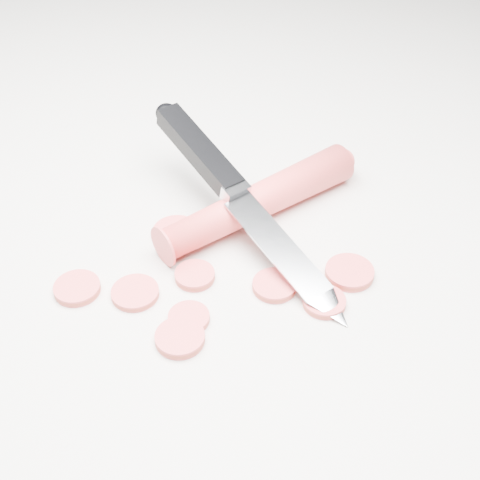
{
  "coord_description": "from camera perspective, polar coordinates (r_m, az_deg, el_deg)",
  "views": [
    {
      "loc": [
        0.0,
        -0.42,
        0.39
      ],
      "look_at": [
        0.03,
        -0.01,
        0.02
      ],
      "focal_mm": 50.0,
      "sensor_mm": 36.0,
      "label": 1
    }
  ],
  "objects": [
    {
      "name": "carrot_slice_0",
      "position": [
        0.55,
        -13.73,
        -4.01
      ],
      "size": [
        0.04,
        0.04,
        0.01
      ],
      "primitive_type": "cylinder",
      "color": "#DC3E41",
      "rests_on": "ground"
    },
    {
      "name": "carrot_slice_6",
      "position": [
        0.5,
        -5.15,
        -8.31
      ],
      "size": [
        0.04,
        0.04,
        0.01
      ],
      "primitive_type": "cylinder",
      "color": "#DC3E41",
      "rests_on": "ground"
    },
    {
      "name": "carrot_slice_8",
      "position": [
        0.51,
        -4.39,
        -6.64
      ],
      "size": [
        0.03,
        0.03,
        0.01
      ],
      "primitive_type": "cylinder",
      "color": "#DC3E41",
      "rests_on": "ground"
    },
    {
      "name": "carrot_slice_1",
      "position": [
        0.53,
        -8.94,
        -4.47
      ],
      "size": [
        0.04,
        0.04,
        0.01
      ],
      "primitive_type": "cylinder",
      "color": "#DC3E41",
      "rests_on": "ground"
    },
    {
      "name": "carrot_slice_2",
      "position": [
        0.54,
        -3.88,
        -3.04
      ],
      "size": [
        0.03,
        0.03,
        0.01
      ],
      "primitive_type": "cylinder",
      "color": "#DC3E41",
      "rests_on": "ground"
    },
    {
      "name": "carrot_slice_5",
      "position": [
        0.58,
        -5.48,
        0.62
      ],
      "size": [
        0.04,
        0.04,
        0.01
      ],
      "primitive_type": "cylinder",
      "color": "#DC3E41",
      "rests_on": "ground"
    },
    {
      "name": "carrot_slice_7",
      "position": [
        0.55,
        9.33,
        -2.75
      ],
      "size": [
        0.04,
        0.04,
        0.01
      ],
      "primitive_type": "cylinder",
      "color": "#DC3E41",
      "rests_on": "ground"
    },
    {
      "name": "carrot_slice_4",
      "position": [
        0.52,
        7.2,
        -5.25
      ],
      "size": [
        0.03,
        0.03,
        0.01
      ],
      "primitive_type": "cylinder",
      "color": "#DC3E41",
      "rests_on": "ground"
    },
    {
      "name": "carrot_slice_3",
      "position": [
        0.53,
        2.96,
        -3.9
      ],
      "size": [
        0.04,
        0.04,
        0.01
      ],
      "primitive_type": "cylinder",
      "color": "#DC3E41",
      "rests_on": "ground"
    },
    {
      "name": "carrot",
      "position": [
        0.59,
        1.6,
        3.34
      ],
      "size": [
        0.18,
        0.13,
        0.03
      ],
      "primitive_type": "cylinder",
      "rotation": [
        1.57,
        0.0,
        -1.0
      ],
      "color": "#E83638",
      "rests_on": "ground"
    },
    {
      "name": "kitchen_knife",
      "position": [
        0.56,
        0.54,
        3.33
      ],
      "size": [
        0.17,
        0.24,
        0.07
      ],
      "primitive_type": null,
      "color": "#B5B7BC",
      "rests_on": "ground"
    },
    {
      "name": "ground",
      "position": [
        0.57,
        -3.24,
        -0.51
      ],
      "size": [
        2.4,
        2.4,
        0.0
      ],
      "primitive_type": "plane",
      "color": "silver",
      "rests_on": "ground"
    }
  ]
}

